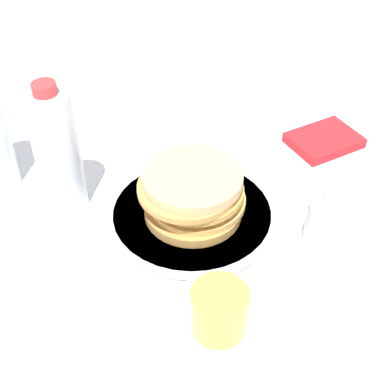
# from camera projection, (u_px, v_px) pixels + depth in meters

# --- Properties ---
(ground_plane) EXTENTS (4.00, 4.00, 0.00)m
(ground_plane) POSITION_uv_depth(u_px,v_px,m) (176.00, 211.00, 0.91)
(ground_plane) COLOR white
(plate) EXTENTS (0.29, 0.29, 0.01)m
(plate) POSITION_uv_depth(u_px,v_px,m) (192.00, 213.00, 0.90)
(plate) COLOR silver
(plate) RESTS_ON ground_plane
(pancake_stack) EXTENTS (0.18, 0.18, 0.08)m
(pancake_stack) POSITION_uv_depth(u_px,v_px,m) (193.00, 193.00, 0.87)
(pancake_stack) COLOR #C18B47
(pancake_stack) RESTS_ON plate
(juice_glass) EXTENTS (0.08, 0.08, 0.07)m
(juice_glass) POSITION_uv_depth(u_px,v_px,m) (219.00, 310.00, 0.72)
(juice_glass) COLOR yellow
(juice_glass) RESTS_ON ground_plane
(cream_jug) EXTENTS (0.08, 0.08, 0.12)m
(cream_jug) POSITION_uv_depth(u_px,v_px,m) (332.00, 225.00, 0.81)
(cream_jug) COLOR white
(cream_jug) RESTS_ON ground_plane
(water_bottle_near) EXTENTS (0.07, 0.07, 0.24)m
(water_bottle_near) POSITION_uv_depth(u_px,v_px,m) (57.00, 152.00, 0.86)
(water_bottle_near) COLOR silver
(water_bottle_near) RESTS_ON ground_plane
(napkin) EXTENTS (0.16, 0.15, 0.02)m
(napkin) POSITION_uv_depth(u_px,v_px,m) (324.00, 140.00, 1.05)
(napkin) COLOR red
(napkin) RESTS_ON ground_plane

